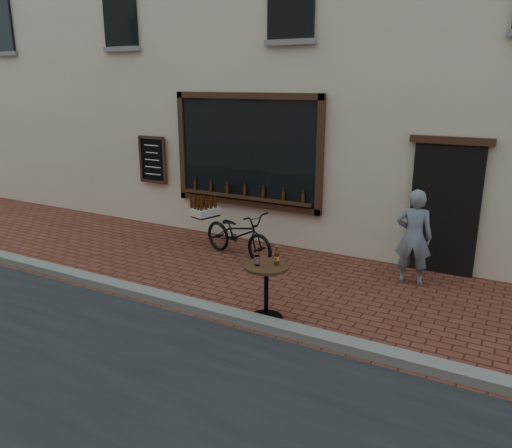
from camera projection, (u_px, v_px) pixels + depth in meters
The scene contains 5 objects.
ground at pixel (243, 330), 6.59m from camera, with size 90.00×90.00×0.00m, color #5A281D.
kerb at pixel (250, 320), 6.75m from camera, with size 90.00×0.25×0.12m, color slate.
cargo_bicycle at pixel (237, 233), 9.24m from camera, with size 2.10×1.09×0.97m.
bistro_table at pixel (267, 281), 6.76m from camera, with size 0.62×0.62×1.06m.
pedestrian at pixel (414, 237), 7.96m from camera, with size 0.57×0.37×1.56m, color slate.
Camera 1 is at (3.02, -5.13, 3.16)m, focal length 35.00 mm.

